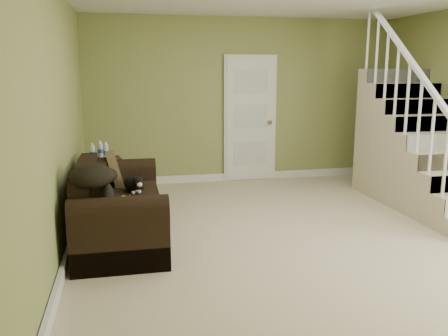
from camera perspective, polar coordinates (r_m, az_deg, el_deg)
name	(u,v)px	position (r m, az deg, el deg)	size (l,w,h in m)	color
floor	(303,234)	(5.37, 9.53, -7.88)	(5.00, 5.50, 0.01)	tan
wall_back	(244,101)	(7.70, 2.37, 8.11)	(5.00, 0.04, 2.60)	#888F4D
wall_left	(58,122)	(4.76, -19.30, 5.20)	(0.04, 5.50, 2.60)	#888F4D
baseboard_back	(243,176)	(7.84, 2.35, -0.98)	(5.00, 0.04, 0.12)	white
baseboard_left	(70,246)	(5.04, -17.99, -8.92)	(0.04, 5.50, 0.12)	white
door	(250,119)	(7.70, 3.16, 5.91)	(0.86, 0.12, 2.02)	white
staircase	(417,156)	(6.96, 22.24, 1.38)	(1.00, 2.51, 2.82)	tan
sofa	(116,210)	(5.25, -12.83, -4.94)	(0.88, 2.04, 0.81)	black
side_table	(102,184)	(6.32, -14.50, -1.92)	(0.63, 0.63, 0.89)	black
cat	(133,184)	(5.42, -10.88, -1.93)	(0.30, 0.48, 0.24)	black
banana	(125,199)	(5.05, -11.79, -3.66)	(0.06, 0.21, 0.06)	yellow
throw_pillow	(115,170)	(5.82, -13.00, -0.21)	(0.10, 0.41, 0.41)	#503720
throw_blanket	(91,176)	(4.50, -15.65, -0.92)	(0.40, 0.52, 0.22)	black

